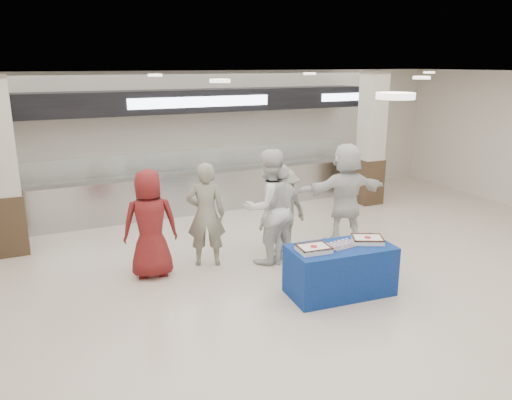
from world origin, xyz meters
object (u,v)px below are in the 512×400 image
display_table (340,270)px  cupcake_tray (341,244)px  sheet_cake_right (368,239)px  sheet_cake_left (314,248)px  soldier_a (206,215)px  soldier_b (283,211)px  civilian_maroon (150,224)px  chef_tall (269,207)px  civilian_white (346,194)px  chef_short (282,214)px

display_table → cupcake_tray: cupcake_tray is taller
sheet_cake_right → cupcake_tray: bearing=177.7°
sheet_cake_left → sheet_cake_right: size_ratio=0.85×
soldier_a → soldier_b: 1.48m
cupcake_tray → soldier_b: size_ratio=0.27×
sheet_cake_right → civilian_maroon: 3.41m
chef_tall → soldier_b: bearing=-152.0°
soldier_b → civilian_white: (1.31, -0.05, 0.19)m
display_table → soldier_b: size_ratio=0.99×
sheet_cake_left → civilian_maroon: 2.66m
cupcake_tray → chef_short: 1.49m
civilian_maroon → chef_short: size_ratio=1.02×
sheet_cake_right → chef_short: chef_short is taller
sheet_cake_right → civilian_maroon: size_ratio=0.32×
cupcake_tray → soldier_a: size_ratio=0.23×
display_table → soldier_a: soldier_a is taller
chef_short → civilian_white: (1.57, 0.37, 0.10)m
soldier_b → civilian_white: civilian_white is taller
sheet_cake_left → civilian_white: civilian_white is taller
chef_short → soldier_b: bearing=-144.9°
cupcake_tray → soldier_b: (0.06, 1.90, -0.00)m
display_table → chef_tall: chef_tall is taller
civilian_maroon → civilian_white: (3.75, 0.01, 0.08)m
chef_short → civilian_white: bearing=170.2°
chef_tall → civilian_white: 1.79m
soldier_a → chef_tall: (1.02, -0.33, 0.10)m
cupcake_tray → civilian_white: size_ratio=0.22×
civilian_maroon → chef_tall: bearing=-177.6°
soldier_b → display_table: bearing=78.0°
display_table → chef_short: chef_short is taller
civilian_maroon → civilian_white: 3.75m
cupcake_tray → chef_tall: chef_tall is taller
civilian_white → soldier_b: bearing=4.7°
cupcake_tray → sheet_cake_right: bearing=-2.3°
civilian_maroon → soldier_a: bearing=-166.2°
civilian_maroon → cupcake_tray: bearing=152.2°
sheet_cake_right → cupcake_tray: (-0.48, 0.02, -0.02)m
chef_short → sheet_cake_right: bearing=91.4°
chef_tall → display_table: bearing=97.8°
sheet_cake_right → chef_short: (-0.68, 1.49, 0.08)m
display_table → chef_short: 1.58m
sheet_cake_right → civilian_maroon: civilian_maroon is taller
cupcake_tray → chef_short: (-0.20, 1.47, 0.09)m
sheet_cake_right → chef_short: bearing=114.5°
sheet_cake_left → civilian_maroon: bearing=136.3°
sheet_cake_left → soldier_a: bearing=116.7°
soldier_a → chef_tall: chef_tall is taller
chef_tall → sheet_cake_left: bearing=81.1°
sheet_cake_right → cupcake_tray: size_ratio=1.34×
display_table → chef_short: size_ratio=0.89×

